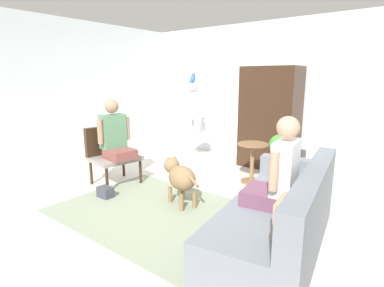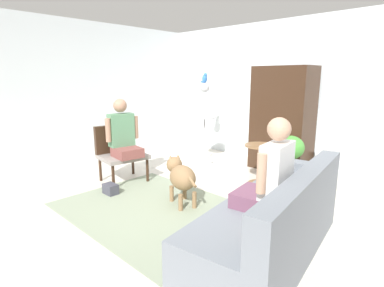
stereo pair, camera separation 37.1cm
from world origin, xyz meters
TOP-DOWN VIEW (x-y plane):
  - ground_plane at (0.00, 0.00)m, footprint 6.96×6.96m
  - back_wall at (0.00, 2.78)m, footprint 6.40×0.12m
  - left_wall at (-2.96, 0.30)m, footprint 0.12×6.04m
  - area_rug at (-0.09, -0.29)m, footprint 2.64×1.80m
  - couch at (1.30, -0.13)m, footprint 1.11×2.10m
  - armchair at (-1.54, 0.07)m, footprint 0.68×0.75m
  - person_on_couch at (1.26, -0.17)m, footprint 0.51×0.57m
  - person_on_armchair at (-1.38, 0.05)m, footprint 0.52×0.53m
  - round_end_table at (0.21, 1.39)m, footprint 0.46×0.46m
  - dog at (-0.14, 0.07)m, footprint 0.75×0.46m
  - bird_cage_stand at (-1.25, 1.77)m, footprint 0.43×0.43m
  - parrot at (-1.25, 1.77)m, footprint 0.17×0.10m
  - potted_plant at (0.53, 1.73)m, footprint 0.40×0.40m
  - column_lamp at (1.03, 1.73)m, footprint 0.20×0.20m
  - armoire_cabinet at (0.04, 2.37)m, footprint 0.99×0.56m
  - handbag at (-1.09, -0.40)m, footprint 0.21×0.15m

SIDE VIEW (x-z plane):
  - ground_plane at x=0.00m, z-range 0.00..0.00m
  - area_rug at x=-0.09m, z-range 0.00..0.01m
  - handbag at x=-1.09m, z-range 0.00..0.15m
  - couch at x=1.30m, z-range -0.11..0.71m
  - round_end_table at x=0.21m, z-range 0.06..0.69m
  - dog at x=-0.14m, z-range 0.07..0.67m
  - potted_plant at x=0.53m, z-range 0.08..0.83m
  - armchair at x=-1.54m, z-range 0.07..0.94m
  - column_lamp at x=1.03m, z-range -0.01..1.20m
  - person_on_couch at x=1.26m, z-range 0.34..1.19m
  - person_on_armchair at x=-1.38m, z-range 0.34..1.20m
  - bird_cage_stand at x=-1.25m, z-range 0.07..1.58m
  - armoire_cabinet at x=0.04m, z-range 0.00..1.80m
  - back_wall at x=0.00m, z-range 0.00..2.63m
  - left_wall at x=-2.96m, z-range 0.00..2.63m
  - parrot at x=-1.25m, z-range 1.51..1.69m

